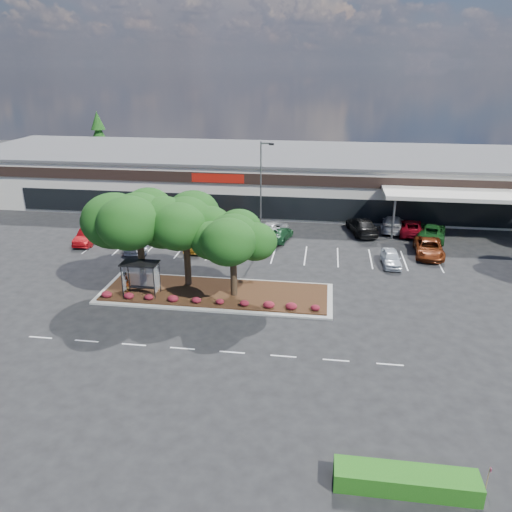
# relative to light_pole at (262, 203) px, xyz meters

# --- Properties ---
(ground) EXTENTS (160.00, 160.00, 0.00)m
(ground) POSITION_rel_light_pole_xyz_m (-0.18, -14.72, -4.57)
(ground) COLOR black
(ground) RESTS_ON ground
(retail_store) EXTENTS (80.40, 25.20, 6.25)m
(retail_store) POSITION_rel_light_pole_xyz_m (-0.12, 19.19, -1.41)
(retail_store) COLOR beige
(retail_store) RESTS_ON ground
(landscape_island) EXTENTS (18.00, 6.00, 0.26)m
(landscape_island) POSITION_rel_light_pole_xyz_m (-2.18, -10.72, -4.44)
(landscape_island) COLOR #9D9D98
(landscape_island) RESTS_ON ground
(lane_markings) EXTENTS (33.12, 20.06, 0.01)m
(lane_markings) POSITION_rel_light_pole_xyz_m (-0.32, -4.30, -4.56)
(lane_markings) COLOR silver
(lane_markings) RESTS_ON ground
(shrub_row) EXTENTS (17.00, 0.80, 0.50)m
(shrub_row) POSITION_rel_light_pole_xyz_m (-2.18, -12.82, -4.06)
(shrub_row) COLOR maroon
(shrub_row) RESTS_ON landscape_island
(bus_shelter) EXTENTS (2.75, 1.55, 2.59)m
(bus_shelter) POSITION_rel_light_pole_xyz_m (-7.68, -11.77, -2.26)
(bus_shelter) COLOR black
(bus_shelter) RESTS_ON landscape_island
(island_tree_west) EXTENTS (7.20, 7.20, 7.89)m
(island_tree_west) POSITION_rel_light_pole_xyz_m (-8.18, -10.22, -0.36)
(island_tree_west) COLOR #1D3B13
(island_tree_west) RESTS_ON landscape_island
(island_tree_mid) EXTENTS (6.60, 6.60, 7.32)m
(island_tree_mid) POSITION_rel_light_pole_xyz_m (-4.68, -9.52, -0.65)
(island_tree_mid) COLOR #1D3B13
(island_tree_mid) RESTS_ON landscape_island
(island_tree_east) EXTENTS (5.80, 5.80, 6.50)m
(island_tree_east) POSITION_rel_light_pole_xyz_m (-0.68, -11.02, -1.06)
(island_tree_east) COLOR #1D3B13
(island_tree_east) RESTS_ON landscape_island
(hedge_south_east) EXTENTS (6.00, 1.30, 0.90)m
(hedge_south_east) POSITION_rel_light_pole_xyz_m (9.82, -28.22, -4.12)
(hedge_south_east) COLOR #165412
(hedge_south_east) RESTS_ON ground
(conifer_north_west) EXTENTS (4.40, 4.40, 10.00)m
(conifer_north_west) POSITION_rel_light_pole_xyz_m (-30.18, 31.28, 0.43)
(conifer_north_west) COLOR #1D3B13
(conifer_north_west) RESTS_ON ground
(person_waiting) EXTENTS (0.71, 0.57, 1.70)m
(person_waiting) POSITION_rel_light_pole_xyz_m (-9.02, -11.73, -3.46)
(person_waiting) COLOR #594C47
(person_waiting) RESTS_ON landscape_island
(light_pole) EXTENTS (1.40, 0.80, 10.28)m
(light_pole) POSITION_rel_light_pole_xyz_m (0.00, 0.00, 0.00)
(light_pole) COLOR #9D9D98
(light_pole) RESTS_ON ground
(survey_stake) EXTENTS (0.08, 0.14, 1.12)m
(survey_stake) POSITION_rel_light_pole_xyz_m (13.23, -27.72, -3.85)
(survey_stake) COLOR #A67E56
(survey_stake) RESTS_ON ground
(car_0) EXTENTS (1.87, 4.74, 1.53)m
(car_0) POSITION_rel_light_pole_xyz_m (-17.35, -0.64, -3.80)
(car_0) COLOR maroon
(car_0) RESTS_ON ground
(car_1) EXTENTS (3.43, 5.87, 1.60)m
(car_1) POSITION_rel_light_pole_xyz_m (-11.96, -1.34, -3.77)
(car_1) COLOR silver
(car_1) RESTS_ON ground
(car_2) EXTENTS (1.87, 4.85, 1.58)m
(car_2) POSITION_rel_light_pole_xyz_m (-6.06, -0.71, -3.78)
(car_2) COLOR brown
(car_2) RESTS_ON ground
(car_3) EXTENTS (3.12, 5.04, 1.36)m
(car_3) POSITION_rel_light_pole_xyz_m (-2.51, 0.95, -3.89)
(car_3) COLOR #1B4F16
(car_3) RESTS_ON ground
(car_4) EXTENTS (4.18, 6.47, 1.66)m
(car_4) POSITION_rel_light_pole_xyz_m (0.22, 0.95, -3.74)
(car_4) COLOR silver
(car_4) RESTS_ON ground
(car_6) EXTENTS (1.67, 3.95, 1.33)m
(car_6) POSITION_rel_light_pole_xyz_m (11.95, -2.53, -3.90)
(car_6) COLOR silver
(car_6) RESTS_ON ground
(car_8) EXTENTS (2.89, 5.58, 1.50)m
(car_8) POSITION_rel_light_pole_xyz_m (15.70, 0.40, -3.82)
(car_8) COLOR maroon
(car_8) RESTS_ON ground
(car_9) EXTENTS (3.84, 5.80, 1.56)m
(car_9) POSITION_rel_light_pole_xyz_m (-14.25, 3.30, -3.79)
(car_9) COLOR maroon
(car_9) RESTS_ON ground
(car_10) EXTENTS (3.32, 4.77, 1.51)m
(car_10) POSITION_rel_light_pole_xyz_m (-8.03, 2.86, -3.82)
(car_10) COLOR black
(car_10) RESTS_ON ground
(car_11) EXTENTS (2.94, 5.43, 1.45)m
(car_11) POSITION_rel_light_pole_xyz_m (-5.10, 6.55, -3.85)
(car_11) COLOR brown
(car_11) RESTS_ON ground
(car_12) EXTENTS (3.73, 5.25, 1.33)m
(car_12) POSITION_rel_light_pole_xyz_m (0.55, 4.61, -3.90)
(car_12) COLOR #B9B9B9
(car_12) RESTS_ON ground
(car_13) EXTENTS (2.87, 4.93, 1.34)m
(car_13) POSITION_rel_light_pole_xyz_m (1.47, 2.79, -3.90)
(car_13) COLOR #1B4B28
(car_13) RESTS_ON ground
(car_14) EXTENTS (3.57, 6.17, 1.68)m
(car_14) POSITION_rel_light_pole_xyz_m (9.88, 6.18, -3.73)
(car_14) COLOR black
(car_14) RESTS_ON ground
(car_15) EXTENTS (2.74, 5.52, 1.50)m
(car_15) POSITION_rel_light_pole_xyz_m (14.96, 6.78, -3.82)
(car_15) COLOR maroon
(car_15) RESTS_ON ground
(car_16) EXTENTS (2.96, 5.68, 1.57)m
(car_16) POSITION_rel_light_pole_xyz_m (13.20, 7.71, -3.78)
(car_16) COLOR #BEBEBE
(car_16) RESTS_ON ground
(car_17) EXTENTS (3.75, 6.04, 1.56)m
(car_17) POSITION_rel_light_pole_xyz_m (16.86, 5.46, -3.79)
(car_17) COLOR #1A5620
(car_17) RESTS_ON ground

